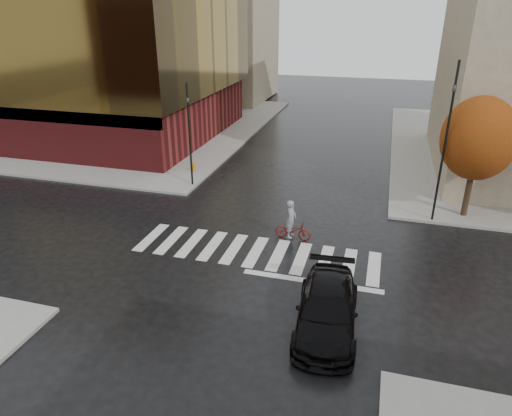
{
  "coord_description": "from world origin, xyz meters",
  "views": [
    {
      "loc": [
        5.21,
        -17.77,
        10.76
      ],
      "look_at": [
        -0.16,
        1.13,
        2.0
      ],
      "focal_mm": 32.0,
      "sensor_mm": 36.0,
      "label": 1
    }
  ],
  "objects_px": {
    "traffic_light_nw": "(189,130)",
    "fire_hydrant": "(194,166)",
    "cyclist": "(292,226)",
    "traffic_light_ne": "(447,132)",
    "sedan": "(327,309)"
  },
  "relations": [
    {
      "from": "traffic_light_nw",
      "to": "fire_hydrant",
      "type": "distance_m",
      "value": 4.06
    },
    {
      "from": "traffic_light_nw",
      "to": "sedan",
      "type": "bearing_deg",
      "value": 62.78
    },
    {
      "from": "fire_hydrant",
      "to": "traffic_light_ne",
      "type": "bearing_deg",
      "value": -13.46
    },
    {
      "from": "traffic_light_nw",
      "to": "cyclist",
      "type": "bearing_deg",
      "value": 76.63
    },
    {
      "from": "cyclist",
      "to": "traffic_light_ne",
      "type": "relative_size",
      "value": 0.25
    },
    {
      "from": "cyclist",
      "to": "fire_hydrant",
      "type": "xyz_separation_m",
      "value": [
        -8.55,
        7.71,
        -0.19
      ]
    },
    {
      "from": "traffic_light_nw",
      "to": "fire_hydrant",
      "type": "bearing_deg",
      "value": -138.21
    },
    {
      "from": "fire_hydrant",
      "to": "traffic_light_nw",
      "type": "bearing_deg",
      "value": -69.77
    },
    {
      "from": "sedan",
      "to": "traffic_light_ne",
      "type": "relative_size",
      "value": 0.64
    },
    {
      "from": "traffic_light_ne",
      "to": "fire_hydrant",
      "type": "distance_m",
      "value": 16.51
    },
    {
      "from": "cyclist",
      "to": "traffic_light_ne",
      "type": "bearing_deg",
      "value": -55.27
    },
    {
      "from": "traffic_light_nw",
      "to": "traffic_light_ne",
      "type": "distance_m",
      "value": 14.71
    },
    {
      "from": "cyclist",
      "to": "traffic_light_nw",
      "type": "distance_m",
      "value": 9.85
    },
    {
      "from": "fire_hydrant",
      "to": "sedan",
      "type": "bearing_deg",
      "value": -51.64
    },
    {
      "from": "sedan",
      "to": "fire_hydrant",
      "type": "relative_size",
      "value": 8.04
    }
  ]
}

